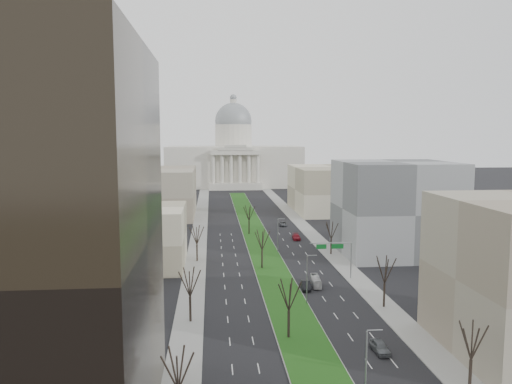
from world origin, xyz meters
TOP-DOWN VIEW (x-y plane):
  - ground at (0.00, 120.00)m, footprint 600.00×600.00m
  - median at (0.00, 118.99)m, footprint 8.00×222.03m
  - sidewalk_left at (-17.50, 95.00)m, footprint 5.00×330.00m
  - sidewalk_right at (17.50, 95.00)m, footprint 5.00×330.00m
  - capitol at (0.00, 269.59)m, footprint 80.00×46.00m
  - building_beige_left at (-33.00, 85.00)m, footprint 26.00×22.00m
  - building_grey_right at (34.00, 92.00)m, footprint 28.00×26.00m
  - building_far_left at (-35.00, 160.00)m, footprint 30.00×40.00m
  - building_far_right at (35.00, 165.00)m, footprint 30.00×40.00m
  - tree_left_near at (-17.20, 18.00)m, footprint 5.10×5.10m
  - tree_left_mid at (-17.20, 48.00)m, footprint 5.40×5.40m
  - tree_left_far at (-17.20, 88.00)m, footprint 5.28×5.28m
  - tree_right_near at (17.20, 22.00)m, footprint 5.16×5.16m
  - tree_right_mid at (17.20, 52.00)m, footprint 5.52×5.52m
  - tree_right_far at (17.20, 92.00)m, footprint 5.04×5.04m
  - tree_median_a at (-2.00, 40.00)m, footprint 5.40×5.40m
  - tree_median_b at (-2.00, 80.00)m, footprint 5.40×5.40m
  - tree_median_c at (-2.00, 120.00)m, footprint 5.40×5.40m
  - streetlamp_median_a at (3.76, 20.00)m, footprint 1.90×0.20m
  - streetlamp_median_b at (3.76, 55.00)m, footprint 1.90×0.20m
  - streetlamp_median_c at (3.76, 95.00)m, footprint 1.90×0.20m
  - mast_arm_signs at (13.49, 70.03)m, footprint 9.12×0.24m
  - car_grey_near at (10.21, 33.87)m, footprint 2.13×4.83m
  - car_black at (5.20, 63.70)m, footprint 2.23×5.17m
  - car_red at (11.40, 111.16)m, footprint 2.53×5.52m
  - car_grey_far at (10.63, 133.76)m, footprint 2.86×5.36m
  - box_van at (7.68, 65.90)m, footprint 2.21×7.00m

SIDE VIEW (x-z plane):
  - ground at x=0.00m, z-range 0.00..0.00m
  - sidewalk_left at x=-17.50m, z-range 0.00..0.15m
  - sidewalk_right at x=17.50m, z-range 0.00..0.15m
  - median at x=0.00m, z-range 0.00..0.20m
  - car_grey_far at x=10.63m, z-range 0.00..1.43m
  - car_red at x=11.40m, z-range 0.00..1.56m
  - car_grey_near at x=10.21m, z-range 0.00..1.62m
  - car_black at x=5.20m, z-range 0.00..1.66m
  - box_van at x=7.68m, z-range 0.00..1.92m
  - streetlamp_median_a at x=3.76m, z-range 0.23..9.39m
  - streetlamp_median_b at x=3.76m, z-range 0.23..9.39m
  - streetlamp_median_c at x=3.76m, z-range 0.23..9.39m
  - mast_arm_signs at x=13.49m, z-range 2.06..10.15m
  - tree_right_far at x=17.20m, z-range 1.99..11.07m
  - tree_left_near at x=-17.20m, z-range 2.02..11.20m
  - tree_right_near at x=17.20m, z-range 2.04..11.33m
  - tree_left_far at x=-17.20m, z-range 2.09..11.59m
  - tree_left_mid at x=-17.20m, z-range 2.14..11.86m
  - tree_median_a at x=-2.00m, z-range 2.14..11.86m
  - tree_median_b at x=-2.00m, z-range 2.14..11.86m
  - tree_median_c at x=-2.00m, z-range 2.14..11.86m
  - building_beige_left at x=-33.00m, z-range 0.00..14.00m
  - tree_right_mid at x=17.20m, z-range 2.19..12.12m
  - building_far_left at x=-35.00m, z-range 0.00..18.00m
  - building_far_right at x=35.00m, z-range 0.00..18.00m
  - building_grey_right at x=34.00m, z-range 0.00..24.00m
  - capitol at x=0.00m, z-range -11.19..43.81m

